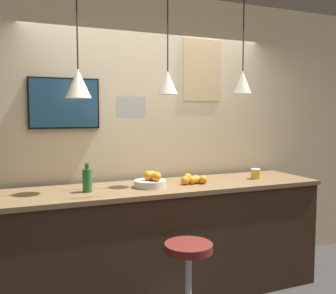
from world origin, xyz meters
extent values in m
cube|color=beige|center=(0.00, 1.15, 1.45)|extent=(8.00, 0.06, 2.90)
cube|color=black|center=(0.00, 0.68, 0.50)|extent=(2.89, 0.69, 1.00)
cube|color=brown|center=(0.00, 0.68, 1.02)|extent=(2.93, 0.73, 0.04)
cylinder|color=#B7B7BC|center=(-0.11, 0.01, 0.34)|extent=(0.05, 0.05, 0.64)
cylinder|color=#5B1E19|center=(-0.11, 0.01, 0.69)|extent=(0.36, 0.36, 0.06)
cylinder|color=beige|center=(-0.19, 0.64, 1.07)|extent=(0.29, 0.29, 0.06)
sphere|color=orange|center=(-0.18, 0.63, 1.14)|extent=(0.08, 0.08, 0.08)
sphere|color=orange|center=(-0.20, 0.64, 1.15)|extent=(0.08, 0.08, 0.08)
sphere|color=orange|center=(-0.15, 0.57, 1.15)|extent=(0.08, 0.08, 0.08)
sphere|color=orange|center=(-0.20, 0.65, 1.15)|extent=(0.09, 0.09, 0.09)
sphere|color=orange|center=(-0.17, 0.65, 1.15)|extent=(0.08, 0.08, 0.08)
sphere|color=orange|center=(0.27, 0.65, 1.08)|extent=(0.08, 0.08, 0.08)
sphere|color=orange|center=(0.22, 0.62, 1.08)|extent=(0.07, 0.07, 0.07)
sphere|color=orange|center=(0.22, 0.72, 1.09)|extent=(0.08, 0.08, 0.08)
sphere|color=orange|center=(0.29, 0.65, 1.08)|extent=(0.07, 0.07, 0.07)
sphere|color=orange|center=(0.32, 0.60, 1.08)|extent=(0.08, 0.08, 0.08)
sphere|color=orange|center=(0.26, 0.63, 1.08)|extent=(0.07, 0.07, 0.07)
sphere|color=orange|center=(0.15, 0.62, 1.08)|extent=(0.08, 0.08, 0.08)
cylinder|color=#286B33|center=(-0.74, 0.64, 1.14)|extent=(0.08, 0.08, 0.19)
cylinder|color=#286B33|center=(-0.74, 0.64, 1.26)|extent=(0.04, 0.04, 0.05)
cylinder|color=gold|center=(0.94, 0.64, 1.09)|extent=(0.09, 0.09, 0.09)
cylinder|color=white|center=(0.94, 0.64, 1.14)|extent=(0.09, 0.09, 0.01)
cylinder|color=black|center=(-0.80, 0.68, 2.43)|extent=(0.01, 0.01, 0.74)
cone|color=beige|center=(-0.80, 0.68, 1.94)|extent=(0.22, 0.22, 0.24)
sphere|color=#F9EFCC|center=(-0.80, 0.68, 1.84)|extent=(0.04, 0.04, 0.04)
cylinder|color=black|center=(0.00, 0.68, 2.44)|extent=(0.01, 0.01, 0.72)
cone|color=beige|center=(0.00, 0.68, 1.97)|extent=(0.18, 0.18, 0.21)
sphere|color=#F9EFCC|center=(0.00, 0.68, 1.89)|extent=(0.04, 0.04, 0.04)
cylinder|color=black|center=(0.80, 0.68, 2.46)|extent=(0.01, 0.01, 0.69)
cone|color=beige|center=(0.80, 0.68, 2.00)|extent=(0.17, 0.17, 0.22)
sphere|color=#F9EFCC|center=(0.80, 0.68, 1.91)|extent=(0.04, 0.04, 0.04)
cube|color=black|center=(-0.86, 1.10, 1.79)|extent=(0.64, 0.04, 0.47)
cube|color=navy|center=(-0.86, 1.08, 1.79)|extent=(0.61, 0.01, 0.44)
cube|color=white|center=(-0.43, 0.39, 1.74)|extent=(0.24, 0.01, 0.17)
cube|color=#DBBC84|center=(0.58, 1.12, 2.16)|extent=(0.44, 0.01, 0.65)
camera|label=1|loc=(-1.30, -2.46, 1.69)|focal=40.00mm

